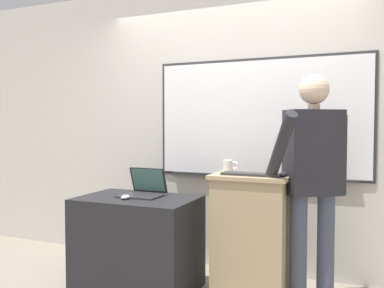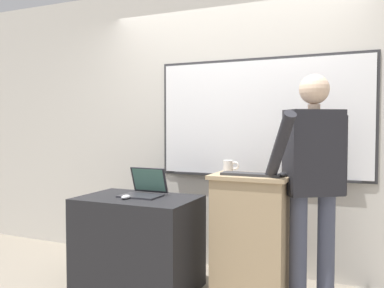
% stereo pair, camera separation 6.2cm
% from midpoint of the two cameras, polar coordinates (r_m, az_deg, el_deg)
% --- Properties ---
extents(back_wall, '(6.40, 0.17, 2.76)m').
position_cam_midpoint_polar(back_wall, '(3.92, 5.33, 2.75)').
color(back_wall, beige).
rests_on(back_wall, ground_plane).
extents(lectern_podium, '(0.60, 0.40, 0.99)m').
position_cam_midpoint_polar(lectern_podium, '(3.27, 7.66, -12.89)').
color(lectern_podium, tan).
rests_on(lectern_podium, ground_plane).
extents(side_desk, '(0.97, 0.64, 0.77)m').
position_cam_midpoint_polar(side_desk, '(3.53, -8.14, -13.62)').
color(side_desk, black).
rests_on(side_desk, ground_plane).
extents(person_presenter, '(0.58, 0.72, 1.75)m').
position_cam_midpoint_polar(person_presenter, '(3.18, 16.07, -3.84)').
color(person_presenter, '#474C60').
rests_on(person_presenter, ground_plane).
extents(laptop, '(0.34, 0.30, 0.24)m').
position_cam_midpoint_polar(laptop, '(3.50, -7.22, -6.13)').
color(laptop, '#28282D').
rests_on(laptop, side_desk).
extents(wireless_keyboard, '(0.45, 0.14, 0.02)m').
position_cam_midpoint_polar(wireless_keyboard, '(3.12, 7.80, -4.21)').
color(wireless_keyboard, '#2D2D30').
rests_on(wireless_keyboard, lectern_podium).
extents(computer_mouse_by_laptop, '(0.06, 0.10, 0.03)m').
position_cam_midpoint_polar(computer_mouse_by_laptop, '(3.36, -9.84, -7.37)').
color(computer_mouse_by_laptop, '#BCBCC1').
rests_on(computer_mouse_by_laptop, side_desk).
extents(computer_mouse_by_keyboard, '(0.06, 0.10, 0.03)m').
position_cam_midpoint_polar(computer_mouse_by_keyboard, '(3.09, 12.05, -4.19)').
color(computer_mouse_by_keyboard, black).
rests_on(computer_mouse_by_keyboard, lectern_podium).
extents(coffee_mug, '(0.13, 0.08, 0.09)m').
position_cam_midpoint_polar(coffee_mug, '(3.36, 4.65, -3.07)').
color(coffee_mug, silver).
rests_on(coffee_mug, lectern_podium).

